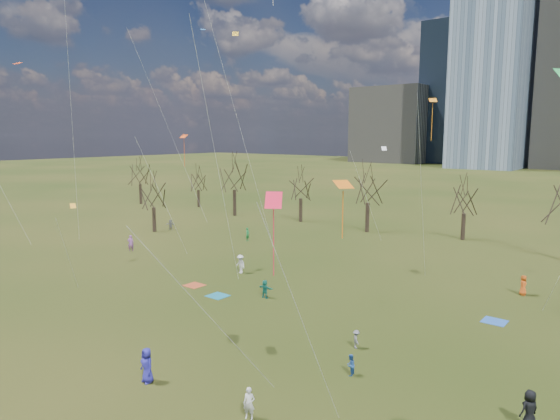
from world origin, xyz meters
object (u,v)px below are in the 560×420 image
Objects in this scene: blanket_crimson at (194,285)px; person_1 at (249,403)px; blanket_navy at (494,321)px; blanket_teal at (218,296)px; person_0 at (147,365)px.

person_1 reaches higher than blanket_crimson.
person_1 is at bearing -105.28° from blanket_navy.
person_1 is (14.09, -11.77, 0.75)m from blanket_teal.
person_1 is (-5.47, -20.03, 0.75)m from blanket_navy.
blanket_teal and blanket_navy have the same top height.
blanket_navy is (19.56, 8.25, 0.00)m from blanket_teal.
blanket_navy is 1.05× the size of person_1.
person_0 is at bearing -50.07° from blanket_crimson.
blanket_crimson is 21.79m from person_1.
blanket_navy is 1.00× the size of blanket_crimson.
blanket_teal is at bearing 114.85° from person_1.
person_0 is 1.25× the size of person_1.
blanket_navy is at bearing 68.50° from person_0.
blanket_teal is 3.79m from blanket_crimson.
person_0 is at bearing -59.32° from blanket_teal.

